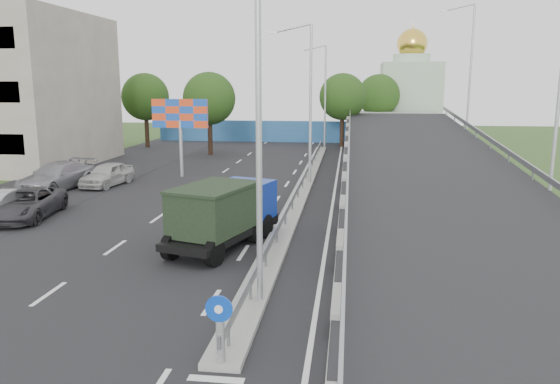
% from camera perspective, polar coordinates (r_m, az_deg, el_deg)
% --- Properties ---
extents(road_surface, '(26.00, 90.00, 0.04)m').
position_cam_1_polar(road_surface, '(30.55, -3.91, -1.17)').
color(road_surface, black).
rests_on(road_surface, ground).
extents(parking_strip, '(8.00, 90.00, 0.05)m').
position_cam_1_polar(parking_strip, '(35.43, -25.01, -0.48)').
color(parking_strip, black).
rests_on(parking_strip, ground).
extents(median, '(1.00, 44.00, 0.20)m').
position_cam_1_polar(median, '(34.00, 2.36, 0.30)').
color(median, gray).
rests_on(median, ground).
extents(overpass_ramp, '(10.00, 50.00, 3.50)m').
position_cam_1_polar(overpass_ramp, '(33.92, 15.13, 2.72)').
color(overpass_ramp, gray).
rests_on(overpass_ramp, ground).
extents(median_guardrail, '(0.09, 44.00, 0.71)m').
position_cam_1_polar(median_guardrail, '(33.88, 2.37, 1.38)').
color(median_guardrail, gray).
rests_on(median_guardrail, median).
extents(sign_bollard, '(0.64, 0.23, 1.67)m').
position_cam_1_polar(sign_bollard, '(13.03, -6.29, -14.03)').
color(sign_bollard, black).
rests_on(sign_bollard, median).
extents(lamp_post_near, '(2.74, 0.18, 10.08)m').
position_cam_1_polar(lamp_post_near, '(15.52, -2.94, 8.40)').
color(lamp_post_near, '#B2B5B7').
rests_on(lamp_post_near, median).
extents(lamp_post_mid, '(2.74, 0.18, 10.08)m').
position_cam_1_polar(lamp_post_mid, '(35.37, 2.91, 10.04)').
color(lamp_post_mid, '#B2B5B7').
rests_on(lamp_post_mid, median).
extents(lamp_post_far, '(2.74, 0.18, 10.08)m').
position_cam_1_polar(lamp_post_far, '(55.32, 4.56, 10.48)').
color(lamp_post_far, '#B2B5B7').
rests_on(lamp_post_far, median).
extents(blue_wall, '(30.00, 0.50, 2.40)m').
position_cam_1_polar(blue_wall, '(61.87, 0.94, 6.33)').
color(blue_wall, '#285E94').
rests_on(blue_wall, ground).
extents(church, '(7.00, 7.00, 13.80)m').
position_cam_1_polar(church, '(69.63, 13.42, 9.97)').
color(church, '#B2CCAD').
rests_on(church, ground).
extents(billboard, '(4.00, 0.24, 5.50)m').
position_cam_1_polar(billboard, '(39.17, -10.41, 7.62)').
color(billboard, '#B2B5B7').
rests_on(billboard, ground).
extents(tree_left_mid, '(4.80, 4.80, 7.60)m').
position_cam_1_polar(tree_left_mid, '(50.92, -7.41, 9.64)').
color(tree_left_mid, black).
rests_on(tree_left_mid, ground).
extents(tree_median_far, '(4.80, 4.80, 7.60)m').
position_cam_1_polar(tree_median_far, '(57.27, 6.56, 9.84)').
color(tree_median_far, black).
rests_on(tree_median_far, ground).
extents(tree_left_far, '(4.80, 4.80, 7.60)m').
position_cam_1_polar(tree_left_far, '(58.14, -13.90, 9.61)').
color(tree_left_far, black).
rests_on(tree_left_far, ground).
extents(tree_ramp_far, '(4.80, 4.80, 7.60)m').
position_cam_1_polar(tree_ramp_far, '(64.34, 10.28, 9.89)').
color(tree_ramp_far, black).
rests_on(tree_ramp_far, ground).
extents(dump_truck, '(3.86, 6.42, 2.66)m').
position_cam_1_polar(dump_truck, '(22.28, -5.88, -2.03)').
color(dump_truck, black).
rests_on(dump_truck, ground).
extents(parked_car_c, '(3.13, 5.56, 1.47)m').
position_cam_1_polar(parked_car_c, '(29.69, -24.98, -1.14)').
color(parked_car_c, '#343338').
rests_on(parked_car_c, ground).
extents(parked_car_d, '(3.27, 6.19, 1.71)m').
position_cam_1_polar(parked_car_d, '(36.88, -22.30, 1.52)').
color(parked_car_d, gray).
rests_on(parked_car_d, ground).
extents(parked_car_e, '(2.39, 4.69, 1.53)m').
position_cam_1_polar(parked_car_e, '(37.16, -17.60, 1.76)').
color(parked_car_e, '#ABACA7').
rests_on(parked_car_e, ground).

